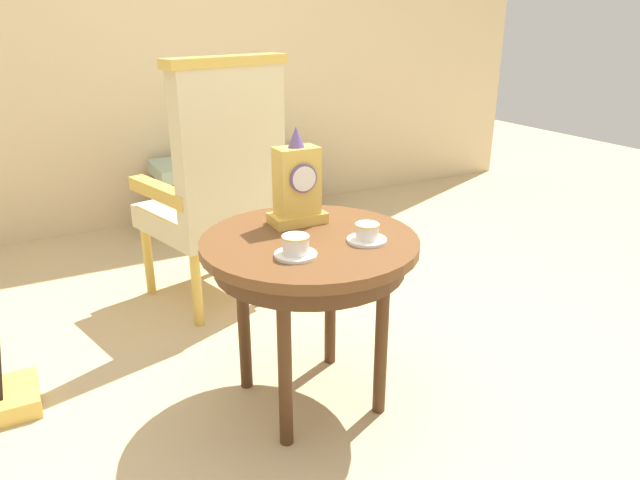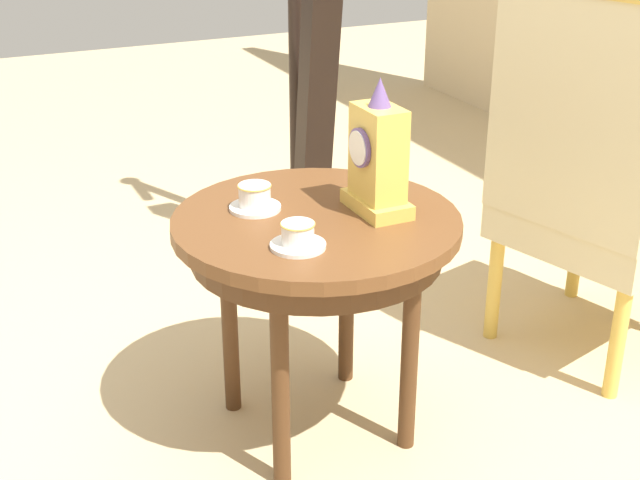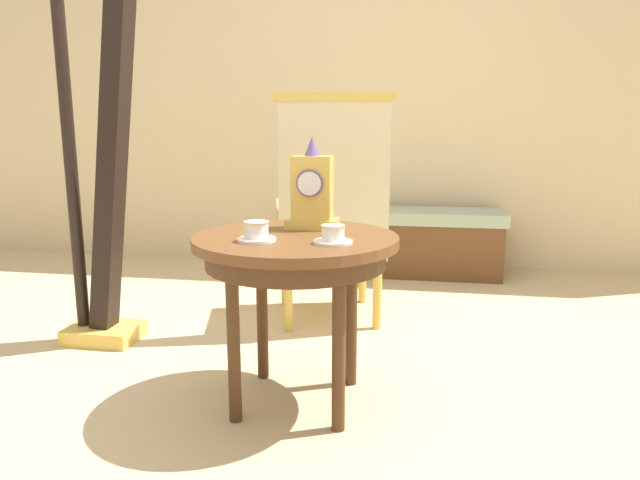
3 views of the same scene
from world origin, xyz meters
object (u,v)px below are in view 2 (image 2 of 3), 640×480
at_px(mantel_clock, 377,159).
at_px(armchair, 593,172).
at_px(teacup_left, 255,198).
at_px(teacup_right, 298,237).
at_px(side_table, 316,244).
at_px(harp, 312,69).

distance_m(mantel_clock, armchair, 0.75).
distance_m(teacup_left, teacup_right, 0.25).
height_order(side_table, harp, harp).
bearing_deg(side_table, harp, 155.89).
height_order(teacup_right, armchair, armchair).
bearing_deg(harp, teacup_right, -26.12).
distance_m(teacup_right, mantel_clock, 0.31).
relative_size(teacup_left, armchair, 0.11).
bearing_deg(teacup_left, side_table, 48.16).
relative_size(teacup_right, mantel_clock, 0.38).
bearing_deg(mantel_clock, teacup_left, -116.88).
height_order(teacup_left, teacup_right, teacup_left).
distance_m(teacup_right, harp, 1.27).
bearing_deg(teacup_left, mantel_clock, 63.12).
height_order(teacup_left, mantel_clock, mantel_clock).
bearing_deg(side_table, teacup_left, -131.84).
bearing_deg(teacup_right, armchair, 99.20).
xyz_separation_m(armchair, harp, (-0.98, -0.44, 0.13)).
bearing_deg(armchair, teacup_left, -95.32).
bearing_deg(teacup_left, teacup_right, 1.05).
relative_size(teacup_left, teacup_right, 1.01).
bearing_deg(side_table, armchair, 90.89).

